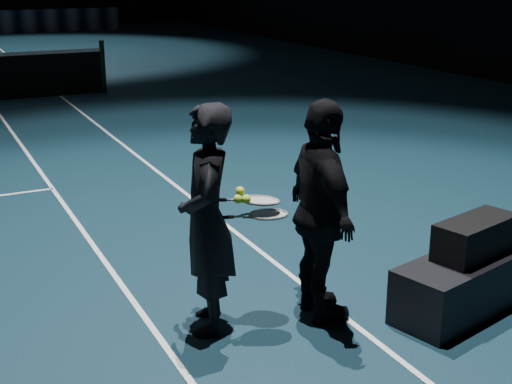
% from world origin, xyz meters
% --- Properties ---
extents(net_post_right, '(0.10, 0.10, 1.10)m').
position_xyz_m(net_post_right, '(6.40, 0.00, 0.55)').
color(net_post_right, black).
rests_on(net_post_right, floor).
extents(player_bench, '(1.54, 0.84, 0.44)m').
position_xyz_m(player_bench, '(6.48, -11.00, 0.22)').
color(player_bench, black).
rests_on(player_bench, floor).
extents(racket_bag, '(0.79, 0.49, 0.29)m').
position_xyz_m(racket_bag, '(6.48, -11.00, 0.58)').
color(racket_bag, black).
rests_on(racket_bag, player_bench).
extents(bag_signature, '(0.33, 0.09, 0.10)m').
position_xyz_m(bag_signature, '(6.48, -11.16, 0.58)').
color(bag_signature, white).
rests_on(bag_signature, racket_bag).
extents(player_a, '(0.60, 0.72, 1.68)m').
position_xyz_m(player_a, '(4.51, -10.40, 0.84)').
color(player_a, black).
rests_on(player_a, floor).
extents(player_b, '(0.55, 1.04, 1.68)m').
position_xyz_m(player_b, '(5.33, -10.62, 0.84)').
color(player_b, black).
rests_on(player_b, floor).
extents(racket_lower, '(0.71, 0.38, 0.03)m').
position_xyz_m(racket_lower, '(4.94, -10.51, 0.85)').
color(racket_lower, black).
rests_on(racket_lower, player_a).
extents(racket_upper, '(0.71, 0.34, 0.10)m').
position_xyz_m(racket_upper, '(4.90, -10.46, 0.95)').
color(racket_upper, black).
rests_on(racket_upper, player_b).
extents(tennis_balls, '(0.12, 0.10, 0.12)m').
position_xyz_m(tennis_balls, '(4.75, -10.46, 1.00)').
color(tennis_balls, '#D2E931').
rests_on(tennis_balls, racket_upper).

